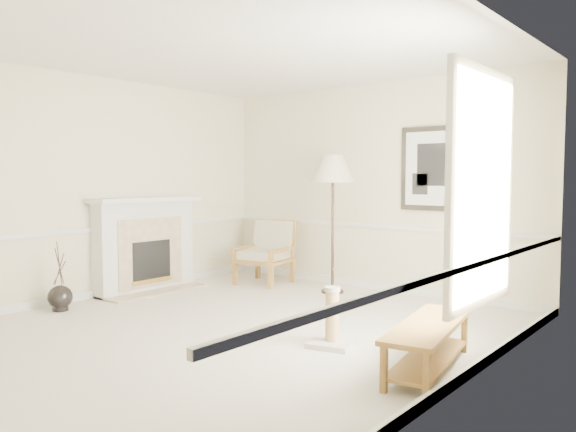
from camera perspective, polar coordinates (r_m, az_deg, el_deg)
The scene contains 8 objects.
ground at distance 6.06m, azimuth -5.45°, elevation -11.26°, with size 5.50×5.50×0.00m, color silver.
room at distance 5.81m, azimuth -4.06°, elevation 6.69°, with size 5.04×5.54×2.92m.
fireplace at distance 8.08m, azimuth -14.29°, elevation -2.89°, with size 0.64×1.64×1.31m.
floor_vase at distance 7.27m, azimuth -22.14°, elevation -7.72°, with size 0.29×0.29×0.84m.
armchair at distance 8.47m, azimuth -2.08°, elevation -3.39°, with size 0.82×0.86×0.94m.
floor_lamp at distance 7.67m, azimuth 4.59°, elevation 4.40°, with size 0.77×0.77×1.89m.
bench at distance 4.85m, azimuth 14.08°, elevation -12.00°, with size 0.66×1.44×0.40m.
scratching_post at distance 5.40m, azimuth 4.50°, elevation -11.21°, with size 0.48×0.48×0.56m.
Camera 1 is at (4.13, -4.13, 1.59)m, focal length 35.00 mm.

